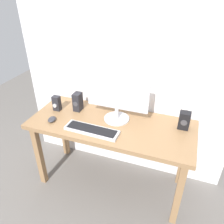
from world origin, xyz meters
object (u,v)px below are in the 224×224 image
(audio_controller, at_px, (57,103))
(desk, at_px, (111,131))
(keyboard_primary, at_px, (92,130))
(monitor, at_px, (117,98))
(mouse, at_px, (52,119))
(speaker_left, at_px, (78,102))
(speaker_right, at_px, (184,120))

(audio_controller, bearing_deg, desk, -3.63)
(keyboard_primary, bearing_deg, monitor, 62.19)
(mouse, bearing_deg, keyboard_primary, -14.94)
(keyboard_primary, distance_m, audio_controller, 0.53)
(keyboard_primary, height_order, speaker_left, speaker_left)
(mouse, bearing_deg, desk, 4.93)
(audio_controller, bearing_deg, mouse, -73.01)
(speaker_right, bearing_deg, speaker_left, -178.23)
(mouse, height_order, audio_controller, audio_controller)
(desk, bearing_deg, monitor, 72.18)
(monitor, xyz_separation_m, speaker_left, (-0.42, 0.03, -0.13))
(speaker_right, bearing_deg, audio_controller, -175.02)
(monitor, height_order, speaker_right, monitor)
(desk, relative_size, audio_controller, 9.99)
(monitor, bearing_deg, mouse, -156.94)
(desk, height_order, monitor, monitor)
(mouse, bearing_deg, monitor, 11.91)
(monitor, relative_size, audio_controller, 3.77)
(desk, height_order, speaker_right, speaker_right)
(keyboard_primary, relative_size, mouse, 4.88)
(speaker_right, height_order, audio_controller, speaker_right)
(desk, bearing_deg, mouse, -163.91)
(speaker_left, bearing_deg, keyboard_primary, -46.21)
(mouse, distance_m, audio_controller, 0.21)
(speaker_right, bearing_deg, mouse, -165.63)
(desk, bearing_deg, keyboard_primary, -121.95)
(speaker_right, xyz_separation_m, speaker_left, (-1.02, -0.03, 0.01))
(monitor, height_order, audio_controller, monitor)
(keyboard_primary, bearing_deg, mouse, 176.22)
(monitor, relative_size, speaker_left, 3.12)
(desk, relative_size, speaker_right, 9.37)
(desk, distance_m, mouse, 0.56)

